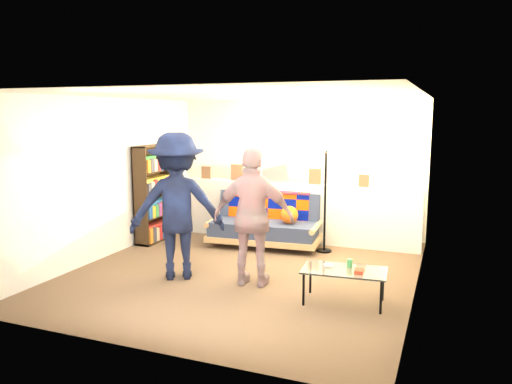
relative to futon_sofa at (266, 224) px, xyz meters
The scene contains 10 objects.
ground 1.43m from the futon_sofa, 81.67° to the right, with size 5.00×5.00×0.00m, color brown.
room_shell 1.60m from the futon_sofa, 77.40° to the right, with size 4.60×5.05×2.45m.
half_wall_ledge 0.50m from the futon_sofa, 65.25° to the left, with size 4.45×0.15×1.00m, color silver.
ledge_decor 0.91m from the futon_sofa, 93.63° to the left, with size 2.97×0.02×0.45m.
futon_sofa is the anchor object (origin of this frame).
bookshelf 1.97m from the futon_sofa, 167.88° to the right, with size 0.27×0.82×1.64m.
coffee_table 2.66m from the futon_sofa, 49.91° to the right, with size 0.99×0.60×0.49m.
floor_lamp 1.29m from the futon_sofa, ahead, with size 0.39×0.31×1.68m.
person_left 2.08m from the futon_sofa, 105.53° to the right, with size 1.24×0.71×1.92m, color black.
person_right 1.99m from the futon_sofa, 74.51° to the right, with size 1.02×0.43×1.75m, color #D18790.
Camera 1 is at (2.57, -6.15, 2.17)m, focal length 35.00 mm.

